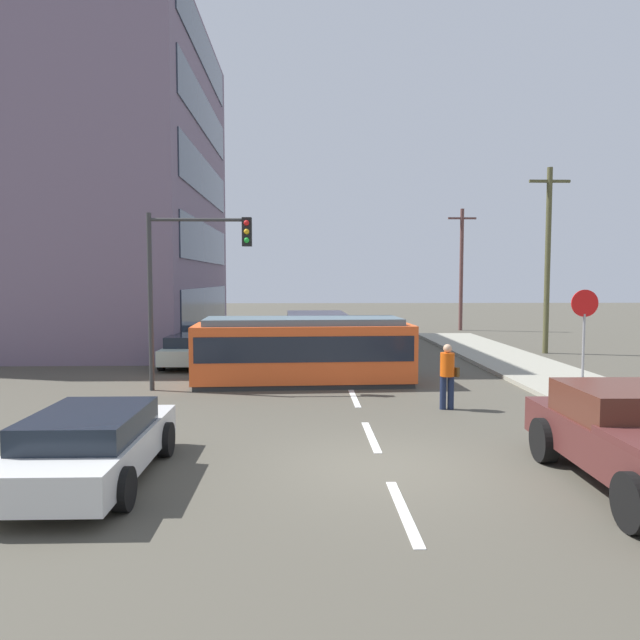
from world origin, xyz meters
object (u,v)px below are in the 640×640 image
parked_sedan_far (216,335)px  traffic_light_mast (190,267)px  stop_sign (584,319)px  utility_pole_far (461,267)px  parked_sedan_mid (194,349)px  parked_sedan_near (92,444)px  city_bus (317,332)px  utility_pole_mid (548,257)px  streetcar_tram (303,349)px  pedestrian_crossing (447,372)px

parked_sedan_far → traffic_light_mast: traffic_light_mast is taller
stop_sign → utility_pole_far: utility_pole_far is taller
parked_sedan_mid → utility_pole_far: (14.34, 15.09, 3.44)m
stop_sign → traffic_light_mast: 11.35m
parked_sedan_near → stop_sign: 13.21m
city_bus → parked_sedan_mid: bearing=-151.6°
parked_sedan_near → utility_pole_far: bearing=64.1°
parked_sedan_far → utility_pole_far: utility_pole_far is taller
parked_sedan_mid → utility_pole_far: 21.10m
utility_pole_mid → parked_sedan_near: bearing=-131.3°
traffic_light_mast → parked_sedan_far: bearing=94.6°
streetcar_tram → pedestrian_crossing: bearing=-46.4°
parked_sedan_near → utility_pole_mid: bearing=48.7°
city_bus → parked_sedan_far: bearing=145.8°
parked_sedan_far → pedestrian_crossing: bearing=-60.1°
streetcar_tram → city_bus: size_ratio=1.33×
streetcar_tram → parked_sedan_near: bearing=-111.1°
traffic_light_mast → utility_pole_far: size_ratio=0.68×
parked_sedan_far → streetcar_tram: bearing=-66.8°
pedestrian_crossing → utility_pole_mid: (7.16, 11.13, 3.33)m
parked_sedan_far → traffic_light_mast: size_ratio=0.84×
streetcar_tram → parked_sedan_mid: streetcar_tram is taller
streetcar_tram → utility_pole_far: utility_pole_far is taller
pedestrian_crossing → parked_sedan_near: pedestrian_crossing is taller
traffic_light_mast → parked_sedan_near: bearing=-91.1°
streetcar_tram → parked_sedan_far: (-4.19, 9.79, -0.46)m
parked_sedan_near → utility_pole_far: size_ratio=0.56×
streetcar_tram → traffic_light_mast: size_ratio=1.32×
city_bus → pedestrian_crossing: size_ratio=3.11×
utility_pole_mid → city_bus: bearing=-175.9°
utility_pole_far → traffic_light_mast: bearing=-123.8°
city_bus → parked_sedan_far: city_bus is taller
parked_sedan_near → stop_sign: stop_sign is taller
utility_pole_mid → stop_sign: bearing=-107.0°
city_bus → parked_sedan_near: 16.07m
city_bus → utility_pole_mid: (10.22, 0.74, 3.23)m
city_bus → stop_sign: 11.56m
traffic_light_mast → utility_pole_mid: (14.14, 8.35, 0.59)m
pedestrian_crossing → parked_sedan_far: (-7.85, 13.64, -0.32)m
streetcar_tram → utility_pole_far: (10.16, 19.05, 2.98)m
utility_pole_mid → utility_pole_far: utility_pole_mid is taller
parked_sedan_near → streetcar_tram: bearing=68.9°
pedestrian_crossing → traffic_light_mast: (-6.98, 2.78, 2.74)m
pedestrian_crossing → utility_pole_mid: bearing=57.3°
stop_sign → utility_pole_mid: bearing=73.0°
pedestrian_crossing → parked_sedan_far: bearing=119.9°
streetcar_tram → city_bus: (0.60, 6.54, -0.04)m
streetcar_tram → parked_sedan_near: size_ratio=1.59×
parked_sedan_near → utility_pole_mid: utility_pole_mid is taller
streetcar_tram → pedestrian_crossing: streetcar_tram is taller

